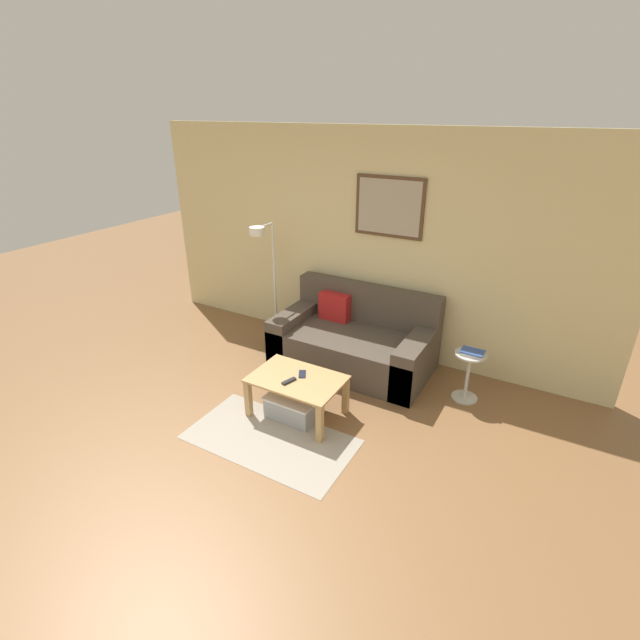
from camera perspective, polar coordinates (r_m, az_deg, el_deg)
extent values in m
plane|color=brown|center=(3.91, -15.22, -20.22)|extent=(16.00, 16.00, 0.00)
cube|color=beige|center=(5.41, 5.22, 9.26)|extent=(5.60, 0.06, 2.55)
cube|color=#513823|center=(5.14, 8.53, 13.60)|extent=(0.77, 0.02, 0.64)
cube|color=#ADA38E|center=(5.13, 8.48, 13.58)|extent=(0.70, 0.01, 0.57)
cube|color=#A39989|center=(4.31, -6.16, -14.34)|extent=(1.50, 0.80, 0.01)
cube|color=#4C4238|center=(5.27, 4.03, -3.60)|extent=(1.73, 0.96, 0.43)
cube|color=#4C4238|center=(5.40, 5.93, 2.10)|extent=(1.73, 0.20, 0.43)
cube|color=#4C4238|center=(5.57, -2.88, -1.25)|extent=(0.24, 0.96, 0.55)
cube|color=#4C4238|center=(5.01, 11.77, -4.94)|extent=(0.24, 0.96, 0.55)
cube|color=red|center=(5.42, 1.82, 1.65)|extent=(0.36, 0.14, 0.32)
cube|color=tan|center=(4.38, -2.87, -7.25)|extent=(0.86, 0.58, 0.02)
cube|color=tan|center=(4.51, -8.82, -9.50)|extent=(0.06, 0.06, 0.38)
cube|color=tan|center=(4.15, -0.03, -12.64)|extent=(0.06, 0.06, 0.38)
cube|color=tan|center=(4.85, -5.17, -6.66)|extent=(0.06, 0.06, 0.38)
cube|color=tan|center=(4.51, 3.18, -9.25)|extent=(0.06, 0.06, 0.38)
cube|color=#9EA3A8|center=(4.52, -3.19, -10.55)|extent=(0.47, 0.35, 0.20)
cube|color=silver|center=(4.45, -3.22, -9.37)|extent=(0.49, 0.38, 0.02)
cylinder|color=white|center=(6.06, -5.31, -1.85)|extent=(0.21, 0.21, 0.02)
cylinder|color=white|center=(5.76, -5.60, 4.72)|extent=(0.03, 0.03, 1.45)
cylinder|color=white|center=(5.44, -6.83, 11.45)|extent=(0.02, 0.30, 0.02)
cylinder|color=white|center=(5.33, -7.77, 10.80)|extent=(0.17, 0.17, 0.09)
cylinder|color=silver|center=(5.03, 17.32, -9.06)|extent=(0.26, 0.26, 0.01)
cylinder|color=silver|center=(4.90, 17.69, -6.62)|extent=(0.04, 0.04, 0.48)
cylinder|color=silver|center=(4.78, 18.07, -4.04)|extent=(0.31, 0.31, 0.02)
cube|color=silver|center=(4.76, 18.28, -3.86)|extent=(0.22, 0.18, 0.03)
cube|color=#335199|center=(4.74, 18.25, -3.71)|extent=(0.22, 0.16, 0.02)
cube|color=#232328|center=(4.31, -3.84, -7.51)|extent=(0.08, 0.16, 0.02)
cube|color=#1E2338|center=(4.42, -2.20, -6.66)|extent=(0.13, 0.15, 0.01)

